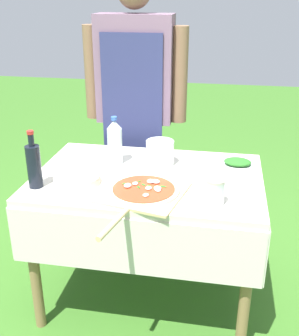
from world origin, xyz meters
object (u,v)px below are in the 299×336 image
at_px(prep_table, 148,194).
at_px(herb_container, 238,162).
at_px(oil_bottle, 34,165).
at_px(person_cook, 135,96).
at_px(mixing_tub, 160,153).
at_px(water_bottle, 115,142).
at_px(sauce_jar, 215,193).
at_px(plate_stack, 77,179).
at_px(pizza_on_peel, 143,192).

height_order(prep_table, herb_container, herb_container).
xyz_separation_m(oil_bottle, herb_container, (0.95, 0.43, -0.09)).
bearing_deg(person_cook, oil_bottle, 69.79).
relative_size(oil_bottle, mixing_tub, 1.88).
distance_m(water_bottle, sauce_jar, 0.67).
bearing_deg(herb_container, person_cook, 147.09).
bearing_deg(plate_stack, herb_container, 25.18).
xyz_separation_m(pizza_on_peel, oil_bottle, (-0.52, -0.01, 0.10)).
height_order(pizza_on_peel, plate_stack, pizza_on_peel).
xyz_separation_m(person_cook, herb_container, (0.64, -0.42, -0.23)).
distance_m(pizza_on_peel, plate_stack, 0.35).
relative_size(herb_container, plate_stack, 0.76).
bearing_deg(pizza_on_peel, plate_stack, -178.56).
distance_m(oil_bottle, herb_container, 1.05).
xyz_separation_m(water_bottle, sauce_jar, (0.55, -0.38, -0.07)).
bearing_deg(sauce_jar, oil_bottle, 178.25).
xyz_separation_m(herb_container, sauce_jar, (-0.10, -0.46, 0.03)).
bearing_deg(water_bottle, mixing_tub, 6.79).
height_order(prep_table, oil_bottle, oil_bottle).
bearing_deg(prep_table, water_bottle, 148.17).
height_order(oil_bottle, sauce_jar, oil_bottle).
xyz_separation_m(prep_table, sauce_jar, (0.34, -0.25, 0.16)).
xyz_separation_m(prep_table, oil_bottle, (-0.50, -0.23, 0.22)).
distance_m(herb_container, sauce_jar, 0.47).
relative_size(person_cook, mixing_tub, 11.51).
distance_m(herb_container, mixing_tub, 0.42).
bearing_deg(water_bottle, herb_container, 6.89).
bearing_deg(mixing_tub, prep_table, -103.01).
height_order(person_cook, plate_stack, person_cook).
relative_size(oil_bottle, plate_stack, 1.23).
distance_m(person_cook, herb_container, 0.80).
height_order(person_cook, herb_container, person_cook).
bearing_deg(prep_table, person_cook, 107.48).
bearing_deg(sauce_jar, herb_container, 77.14).
height_order(prep_table, pizza_on_peel, pizza_on_peel).
xyz_separation_m(plate_stack, sauce_jar, (0.67, -0.10, 0.03)).
xyz_separation_m(prep_table, mixing_tub, (0.04, 0.16, 0.18)).
height_order(oil_bottle, plate_stack, oil_bottle).
bearing_deg(pizza_on_peel, water_bottle, 134.63).
xyz_separation_m(water_bottle, mixing_tub, (0.24, 0.03, -0.06)).
relative_size(person_cook, water_bottle, 6.58).
xyz_separation_m(pizza_on_peel, plate_stack, (-0.34, 0.07, 0.01)).
relative_size(prep_table, oil_bottle, 4.14).
height_order(person_cook, pizza_on_peel, person_cook).
bearing_deg(pizza_on_peel, herb_container, 57.13).
bearing_deg(herb_container, plate_stack, -154.82).
height_order(pizza_on_peel, oil_bottle, oil_bottle).
relative_size(herb_container, sauce_jar, 1.45).
bearing_deg(prep_table, herb_container, 24.63).
bearing_deg(plate_stack, sauce_jar, -8.33).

